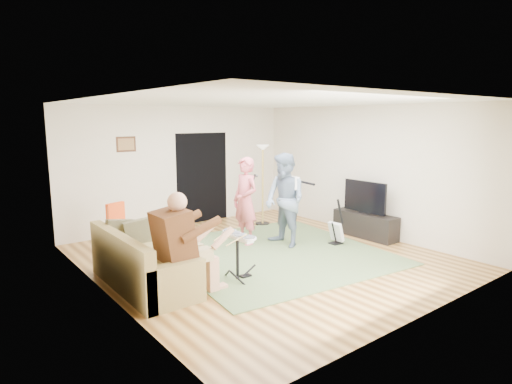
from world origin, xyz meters
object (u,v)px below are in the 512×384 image
torchiere_lamp (263,170)px  tv_cabinet (365,225)px  dining_chair (123,236)px  drum_kit (238,259)px  television (365,197)px  singer (245,201)px  sofa (139,269)px  guitar_spare (336,232)px  guitarist (285,200)px

torchiere_lamp → tv_cabinet: torchiere_lamp is taller
dining_chair → drum_kit: bearing=-89.9°
television → singer: bearing=153.3°
sofa → drum_kit: sofa is taller
drum_kit → torchiere_lamp: bearing=45.0°
drum_kit → guitar_spare: 2.63m
torchiere_lamp → dining_chair: (-3.36, -0.13, -0.93)m
drum_kit → torchiere_lamp: (2.49, 2.49, 0.94)m
guitar_spare → television: 1.03m
guitarist → television: size_ratio=1.79×
sofa → singer: singer is taller
dining_chair → television: 4.80m
dining_chair → tv_cabinet: bearing=-44.9°
sofa → television: 4.79m
torchiere_lamp → dining_chair: bearing=-177.8°
guitar_spare → torchiere_lamp: size_ratio=0.49×
guitar_spare → torchiere_lamp: torchiere_lamp is taller
dining_chair → television: (4.33, -2.01, 0.52)m
sofa → torchiere_lamp: (3.78, 1.84, 0.98)m
guitar_spare → television: (0.84, 0.01, 0.60)m
torchiere_lamp → television: (0.96, -2.13, -0.41)m
drum_kit → dining_chair: dining_chair is taller
tv_cabinet → television: television is taller
sofa → dining_chair: bearing=76.3°
dining_chair → television: television is taller
drum_kit → dining_chair: size_ratio=0.80×
singer → television: 2.48m
television → tv_cabinet: bearing=-0.0°
dining_chair → singer: bearing=-43.2°
torchiere_lamp → television: bearing=-65.7°
sofa → drum_kit: bearing=-26.7°
sofa → guitar_spare: guitar_spare is taller
drum_kit → dining_chair: (-0.88, 2.36, 0.01)m
tv_cabinet → guitarist: bearing=162.8°
drum_kit → singer: singer is taller
guitarist → dining_chair: guitarist is taller
torchiere_lamp → tv_cabinet: bearing=-64.6°
dining_chair → torchiere_lamp: bearing=-18.1°
guitarist → television: guitarist is taller
torchiere_lamp → drum_kit: bearing=-135.0°
sofa → tv_cabinet: sofa is taller
sofa → torchiere_lamp: torchiere_lamp is taller
torchiere_lamp → guitar_spare: bearing=-86.9°
guitarist → tv_cabinet: size_ratio=1.28×
sofa → tv_cabinet: 4.80m
sofa → dining_chair: (0.42, 1.71, 0.05)m
singer → tv_cabinet: 2.59m
drum_kit → television: (3.45, 0.35, 0.53)m
guitarist → guitar_spare: (0.86, -0.55, -0.64)m
drum_kit → singer: size_ratio=0.43×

